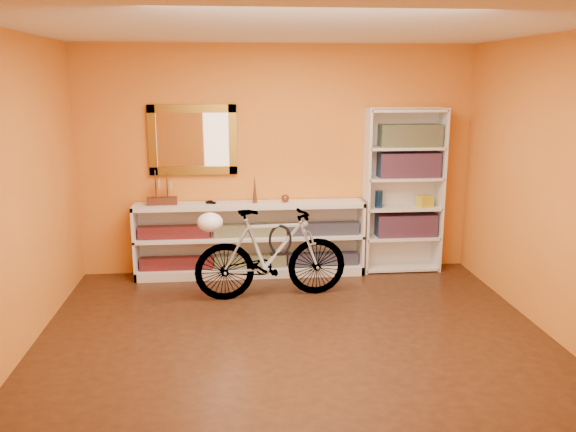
{
  "coord_description": "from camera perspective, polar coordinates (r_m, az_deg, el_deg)",
  "views": [
    {
      "loc": [
        -0.51,
        -4.71,
        2.22
      ],
      "look_at": [
        0.0,
        0.7,
        0.95
      ],
      "focal_mm": 36.82,
      "sensor_mm": 36.0,
      "label": 1
    }
  ],
  "objects": [
    {
      "name": "cd_row_upper",
      "position": [
        6.72,
        -3.68,
        -1.39
      ],
      "size": [
        2.5,
        0.13,
        0.14
      ],
      "primitive_type": "cube",
      "color": "navy",
      "rests_on": "console_unit"
    },
    {
      "name": "book_row_b",
      "position": [
        6.92,
        11.59,
        4.87
      ],
      "size": [
        0.7,
        0.22,
        0.28
      ],
      "primitive_type": "cube",
      "color": "maroon",
      "rests_on": "bookcase"
    },
    {
      "name": "cd_row_lower",
      "position": [
        6.82,
        -3.64,
        -4.36
      ],
      "size": [
        2.5,
        0.13,
        0.14
      ],
      "primitive_type": "cube",
      "color": "black",
      "rests_on": "console_unit"
    },
    {
      "name": "wall_socket",
      "position": [
        7.12,
        6.27,
        -3.0
      ],
      "size": [
        0.09,
        0.02,
        0.09
      ],
      "primitive_type": "cube",
      "color": "silver",
      "rests_on": "back_wall"
    },
    {
      "name": "model_ship",
      "position": [
        6.67,
        -12.12,
        2.73
      ],
      "size": [
        0.34,
        0.14,
        0.39
      ],
      "primitive_type": null,
      "rotation": [
        0.0,
        0.0,
        0.05
      ],
      "color": "#3F1C11",
      "rests_on": "console_unit"
    },
    {
      "name": "bronze_ornament",
      "position": [
        6.64,
        -3.23,
        2.61
      ],
      "size": [
        0.05,
        0.05,
        0.31
      ],
      "primitive_type": "cone",
      "color": "brown",
      "rests_on": "console_unit"
    },
    {
      "name": "decorative_orb",
      "position": [
        6.68,
        -0.27,
        1.71
      ],
      "size": [
        0.09,
        0.09,
        0.09
      ],
      "primitive_type": "sphere",
      "color": "brown",
      "rests_on": "console_unit"
    },
    {
      "name": "toy_car",
      "position": [
        6.67,
        -7.45,
        1.2
      ],
      "size": [
        0.0,
        0.0,
        0.0
      ],
      "primitive_type": "imported",
      "rotation": [
        0.0,
        0.0,
        1.26
      ],
      "color": "black",
      "rests_on": "console_unit"
    },
    {
      "name": "helmet",
      "position": [
        5.9,
        -7.54,
        -0.61
      ],
      "size": [
        0.26,
        0.25,
        0.19
      ],
      "primitive_type": "ellipsoid",
      "color": "white",
      "rests_on": "bicycle"
    },
    {
      "name": "bookcase",
      "position": [
        6.95,
        11.08,
        2.38
      ],
      "size": [
        0.9,
        0.3,
        1.9
      ],
      "primitive_type": null,
      "color": "silver",
      "rests_on": "floor"
    },
    {
      "name": "red_tin",
      "position": [
        6.84,
        9.61,
        7.44
      ],
      "size": [
        0.18,
        0.18,
        0.19
      ],
      "primitive_type": "cube",
      "rotation": [
        0.0,
        0.0,
        -0.21
      ],
      "color": "maroon",
      "rests_on": "bookcase"
    },
    {
      "name": "bicycle",
      "position": [
        6.05,
        -1.63,
        -3.64
      ],
      "size": [
        0.57,
        1.63,
        0.94
      ],
      "primitive_type": "imported",
      "rotation": [
        0.0,
        0.0,
        1.67
      ],
      "color": "silver",
      "rests_on": "floor"
    },
    {
      "name": "floor",
      "position": [
        5.23,
        0.73,
        -12.01
      ],
      "size": [
        4.5,
        4.0,
        0.01
      ],
      "primitive_type": "cube",
      "color": "black",
      "rests_on": "ground"
    },
    {
      "name": "book_row_a",
      "position": [
        7.05,
        11.33,
        -0.85
      ],
      "size": [
        0.7,
        0.22,
        0.26
      ],
      "primitive_type": "cube",
      "color": "maroon",
      "rests_on": "bookcase"
    },
    {
      "name": "ceiling",
      "position": [
        4.75,
        0.83,
        17.81
      ],
      "size": [
        4.5,
        4.0,
        0.01
      ],
      "primitive_type": "cube",
      "color": "silver",
      "rests_on": "ground"
    },
    {
      "name": "back_wall",
      "position": [
        6.79,
        -1.03,
        5.37
      ],
      "size": [
        4.5,
        0.01,
        2.6
      ],
      "primitive_type": "cube",
      "color": "orange",
      "rests_on": "ground"
    },
    {
      "name": "left_wall",
      "position": [
        5.11,
        -25.29,
        1.51
      ],
      "size": [
        0.01,
        4.0,
        2.6
      ],
      "primitive_type": "cube",
      "color": "orange",
      "rests_on": "ground"
    },
    {
      "name": "gilt_mirror",
      "position": [
        6.72,
        -9.18,
        7.27
      ],
      "size": [
        0.98,
        0.06,
        0.78
      ],
      "primitive_type": "cube",
      "color": "brown",
      "rests_on": "back_wall"
    },
    {
      "name": "console_unit",
      "position": [
        6.77,
        -3.68,
        -2.25
      ],
      "size": [
        2.6,
        0.35,
        0.85
      ],
      "primitive_type": null,
      "color": "silver",
      "rests_on": "floor"
    },
    {
      "name": "right_wall",
      "position": [
        5.54,
        24.7,
        2.39
      ],
      "size": [
        0.01,
        4.0,
        2.6
      ],
      "primitive_type": "cube",
      "color": "orange",
      "rests_on": "ground"
    },
    {
      "name": "book_row_c",
      "position": [
        6.88,
        11.72,
        7.63
      ],
      "size": [
        0.7,
        0.22,
        0.25
      ],
      "primitive_type": "cube",
      "color": "#1A545C",
      "rests_on": "bookcase"
    },
    {
      "name": "yellow_bag",
      "position": [
        7.01,
        13.09,
        1.38
      ],
      "size": [
        0.2,
        0.16,
        0.13
      ],
      "primitive_type": "cube",
      "rotation": [
        0.0,
        0.0,
        0.34
      ],
      "color": "gold",
      "rests_on": "bookcase"
    },
    {
      "name": "u_lock",
      "position": [
        6.03,
        -0.76,
        -2.31
      ],
      "size": [
        0.24,
        0.03,
        0.24
      ],
      "primitive_type": "torus",
      "rotation": [
        1.57,
        0.0,
        0.0
      ],
      "color": "black",
      "rests_on": "bicycle"
    },
    {
      "name": "travel_mug",
      "position": [
        6.87,
        8.77,
        1.62
      ],
      "size": [
        0.09,
        0.09,
        0.2
      ],
      "primitive_type": "cylinder",
      "color": "navy",
      "rests_on": "bookcase"
    }
  ]
}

